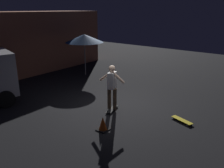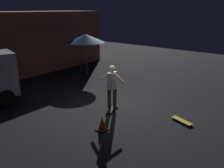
{
  "view_description": "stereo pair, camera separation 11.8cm",
  "coord_description": "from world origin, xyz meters",
  "px_view_note": "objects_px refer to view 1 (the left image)",
  "views": [
    {
      "loc": [
        -6.62,
        -4.96,
        3.66
      ],
      "look_at": [
        -0.32,
        -0.02,
        1.05
      ],
      "focal_mm": 37.36,
      "sensor_mm": 36.0,
      "label": 1
    },
    {
      "loc": [
        -6.54,
        -5.05,
        3.66
      ],
      "look_at": [
        -0.32,
        -0.02,
        1.05
      ],
      "focal_mm": 37.36,
      "sensor_mm": 36.0,
      "label": 2
    }
  ],
  "objects_px": {
    "skater": "(112,84)",
    "traffic_cone": "(103,124)",
    "skateboard_spare": "(182,120)",
    "patio_umbrella": "(84,38)",
    "skateboard_ridden": "(112,109)"
  },
  "relations": [
    {
      "from": "skater",
      "to": "traffic_cone",
      "type": "xyz_separation_m",
      "value": [
        -1.34,
        -0.69,
        -0.83
      ]
    },
    {
      "from": "skateboard_spare",
      "to": "skater",
      "type": "xyz_separation_m",
      "value": [
        -0.76,
        2.42,
        0.98
      ]
    },
    {
      "from": "skateboard_spare",
      "to": "patio_umbrella",
      "type": "bearing_deg",
      "value": 71.59
    },
    {
      "from": "patio_umbrella",
      "to": "skateboard_spare",
      "type": "xyz_separation_m",
      "value": [
        -2.24,
        -6.72,
        -2.02
      ]
    },
    {
      "from": "skateboard_spare",
      "to": "skateboard_ridden",
      "type": "bearing_deg",
      "value": 107.36
    },
    {
      "from": "patio_umbrella",
      "to": "traffic_cone",
      "type": "xyz_separation_m",
      "value": [
        -4.33,
        -4.99,
        -1.86
      ]
    },
    {
      "from": "patio_umbrella",
      "to": "traffic_cone",
      "type": "height_order",
      "value": "patio_umbrella"
    },
    {
      "from": "skateboard_spare",
      "to": "traffic_cone",
      "type": "distance_m",
      "value": 2.72
    },
    {
      "from": "skater",
      "to": "skateboard_ridden",
      "type": "bearing_deg",
      "value": 0.0
    },
    {
      "from": "patio_umbrella",
      "to": "skateboard_ridden",
      "type": "distance_m",
      "value": 5.61
    },
    {
      "from": "patio_umbrella",
      "to": "skateboard_spare",
      "type": "bearing_deg",
      "value": -108.41
    },
    {
      "from": "skateboard_ridden",
      "to": "skateboard_spare",
      "type": "relative_size",
      "value": 1.0
    },
    {
      "from": "skateboard_spare",
      "to": "traffic_cone",
      "type": "xyz_separation_m",
      "value": [
        -2.09,
        1.73,
        0.16
      ]
    },
    {
      "from": "skateboard_ridden",
      "to": "skater",
      "type": "relative_size",
      "value": 0.48
    },
    {
      "from": "skateboard_ridden",
      "to": "skater",
      "type": "height_order",
      "value": "skater"
    }
  ]
}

